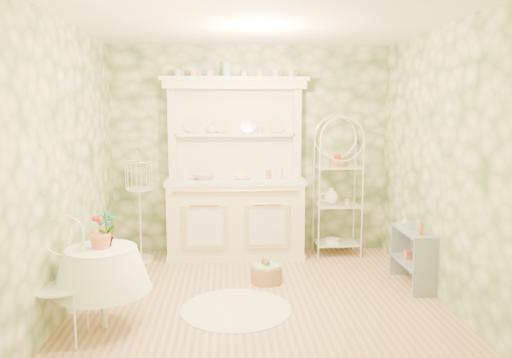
{
  "coord_description": "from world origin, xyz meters",
  "views": [
    {
      "loc": [
        -0.31,
        -4.75,
        1.89
      ],
      "look_at": [
        0.0,
        0.5,
        1.15
      ],
      "focal_mm": 35.0,
      "sensor_mm": 36.0,
      "label": 1
    }
  ],
  "objects": [
    {
      "name": "floor",
      "position": [
        0.0,
        0.0,
        0.0
      ],
      "size": [
        3.6,
        3.6,
        0.0
      ],
      "primitive_type": "plane",
      "color": "tan",
      "rests_on": "ground"
    },
    {
      "name": "ceiling",
      "position": [
        0.0,
        0.0,
        2.7
      ],
      "size": [
        3.6,
        3.6,
        0.0
      ],
      "primitive_type": "plane",
      "color": "white",
      "rests_on": "floor"
    },
    {
      "name": "cafe_chair",
      "position": [
        -1.68,
        -0.79,
        0.42
      ],
      "size": [
        0.42,
        0.42,
        0.84
      ],
      "primitive_type": "cube",
      "rotation": [
        0.0,
        0.0,
        0.11
      ],
      "color": "white",
      "rests_on": "floor"
    },
    {
      "name": "wall_left",
      "position": [
        -1.8,
        0.0,
        1.35
      ],
      "size": [
        3.6,
        3.6,
        0.0
      ],
      "primitive_type": "plane",
      "color": "beige",
      "rests_on": "floor"
    },
    {
      "name": "kitchen_dresser",
      "position": [
        -0.2,
        1.52,
        1.15
      ],
      "size": [
        1.87,
        0.61,
        2.29
      ],
      "primitive_type": "cube",
      "color": "white",
      "rests_on": "floor"
    },
    {
      "name": "bottle_amber",
      "position": [
        1.67,
        0.12,
        0.68
      ],
      "size": [
        0.08,
        0.08,
        0.15
      ],
      "primitive_type": "imported",
      "rotation": [
        0.0,
        0.0,
        0.4
      ],
      "color": "#C46A37",
      "rests_on": "side_shelf"
    },
    {
      "name": "side_shelf",
      "position": [
        1.67,
        0.32,
        0.28
      ],
      "size": [
        0.33,
        0.69,
        0.57
      ],
      "primitive_type": "cube",
      "rotation": [
        0.0,
        0.0,
        -0.13
      ],
      "color": "#8793A8",
      "rests_on": "floor"
    },
    {
      "name": "potted_geranium",
      "position": [
        -1.35,
        -0.51,
        0.85
      ],
      "size": [
        0.18,
        0.13,
        0.31
      ],
      "primitive_type": "imported",
      "rotation": [
        0.0,
        0.0,
        0.14
      ],
      "color": "#3F7238",
      "rests_on": "round_table"
    },
    {
      "name": "bowl_white",
      "position": [
        -0.12,
        1.46,
        1.02
      ],
      "size": [
        0.26,
        0.26,
        0.07
      ],
      "primitive_type": "imported",
      "rotation": [
        0.0,
        0.0,
        -0.35
      ],
      "color": "white",
      "rests_on": "kitchen_dresser"
    },
    {
      "name": "birdcage_stand",
      "position": [
        -1.39,
        1.4,
        0.67
      ],
      "size": [
        0.32,
        0.32,
        1.33
      ],
      "primitive_type": "cube",
      "rotation": [
        0.0,
        0.0,
        -0.02
      ],
      "color": "white",
      "rests_on": "floor"
    },
    {
      "name": "wall_front",
      "position": [
        0.0,
        -1.8,
        1.35
      ],
      "size": [
        3.6,
        3.6,
        0.0
      ],
      "primitive_type": "plane",
      "color": "beige",
      "rests_on": "floor"
    },
    {
      "name": "floor_basket",
      "position": [
        0.11,
        0.5,
        0.13
      ],
      "size": [
        0.42,
        0.42,
        0.25
      ],
      "primitive_type": "cylinder",
      "rotation": [
        0.0,
        0.0,
        -0.07
      ],
      "color": "#A57649",
      "rests_on": "floor"
    },
    {
      "name": "wall_back",
      "position": [
        0.0,
        1.8,
        1.35
      ],
      "size": [
        3.6,
        3.6,
        0.0
      ],
      "primitive_type": "plane",
      "color": "beige",
      "rests_on": "floor"
    },
    {
      "name": "bowl_floral",
      "position": [
        -0.61,
        1.51,
        1.02
      ],
      "size": [
        0.38,
        0.38,
        0.07
      ],
      "primitive_type": "imported",
      "rotation": [
        0.0,
        0.0,
        0.4
      ],
      "color": "white",
      "rests_on": "kitchen_dresser"
    },
    {
      "name": "round_table",
      "position": [
        -1.39,
        -0.55,
        0.36
      ],
      "size": [
        0.69,
        0.69,
        0.73
      ],
      "primitive_type": "cylinder",
      "rotation": [
        0.0,
        0.0,
        -0.04
      ],
      "color": "white",
      "rests_on": "floor"
    },
    {
      "name": "bottle_glass",
      "position": [
        1.65,
        0.53,
        0.65
      ],
      "size": [
        0.07,
        0.07,
        0.09
      ],
      "primitive_type": "imported",
      "rotation": [
        0.0,
        0.0,
        0.06
      ],
      "color": "silver",
      "rests_on": "side_shelf"
    },
    {
      "name": "cup_left",
      "position": [
        -0.5,
        1.68,
        1.61
      ],
      "size": [
        0.12,
        0.12,
        0.09
      ],
      "primitive_type": "imported",
      "rotation": [
        0.0,
        0.0,
        0.03
      ],
      "color": "white",
      "rests_on": "kitchen_dresser"
    },
    {
      "name": "bakers_rack",
      "position": [
        1.12,
        1.54,
        0.96
      ],
      "size": [
        0.61,
        0.44,
        1.93
      ],
      "primitive_type": "cube",
      "rotation": [
        0.0,
        0.0,
        0.03
      ],
      "color": "white",
      "rests_on": "floor"
    },
    {
      "name": "lace_rug",
      "position": [
        -0.23,
        -0.23,
        0.0
      ],
      "size": [
        1.35,
        1.35,
        0.01
      ],
      "primitive_type": "cylinder",
      "rotation": [
        0.0,
        0.0,
        -0.34
      ],
      "color": "white",
      "rests_on": "floor"
    },
    {
      "name": "bottle_blue",
      "position": [
        1.63,
        0.36,
        0.65
      ],
      "size": [
        0.06,
        0.06,
        0.11
      ],
      "primitive_type": "imported",
      "rotation": [
        0.0,
        0.0,
        -0.4
      ],
      "color": "#A1B5D0",
      "rests_on": "side_shelf"
    },
    {
      "name": "cup_right",
      "position": [
        0.12,
        1.68,
        1.61
      ],
      "size": [
        0.1,
        0.1,
        0.08
      ],
      "primitive_type": "imported",
      "rotation": [
        0.0,
        0.0,
        -0.17
      ],
      "color": "white",
      "rests_on": "kitchen_dresser"
    },
    {
      "name": "wall_right",
      "position": [
        1.8,
        0.0,
        1.35
      ],
      "size": [
        3.6,
        3.6,
        0.0
      ],
      "primitive_type": "plane",
      "color": "beige",
      "rests_on": "floor"
    }
  ]
}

